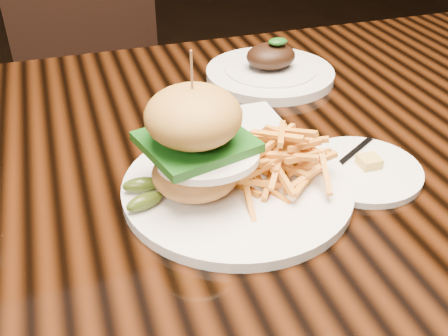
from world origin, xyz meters
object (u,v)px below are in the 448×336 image
object	(u,v)px
dining_table	(205,187)
burger_plate	(233,159)
chair_far	(97,67)
far_dish	(270,71)

from	to	relation	value
dining_table	burger_plate	distance (m)	0.18
burger_plate	chair_far	distance (m)	1.05
burger_plate	far_dish	xyz separation A→B (m)	(0.19, 0.33, -0.04)
burger_plate	chair_far	size ratio (longest dim) A/B	0.33
chair_far	burger_plate	bearing A→B (deg)	-92.18
far_dish	chair_far	distance (m)	0.77
burger_plate	far_dish	size ratio (longest dim) A/B	1.25
chair_far	dining_table	bearing A→B (deg)	-91.76
dining_table	far_dish	world-z (taller)	far_dish
dining_table	burger_plate	world-z (taller)	burger_plate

